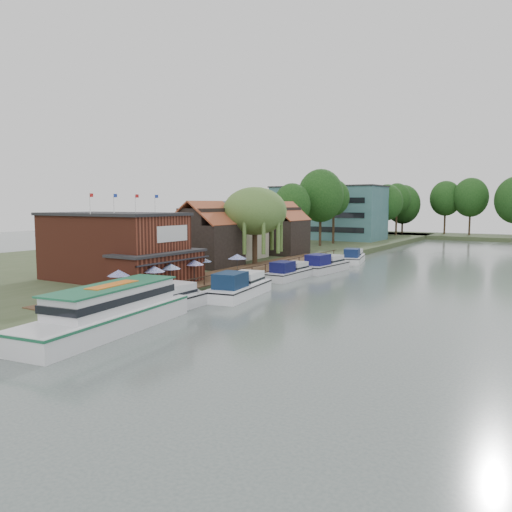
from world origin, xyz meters
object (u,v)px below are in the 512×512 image
Objects in this scene: cruiser_3 at (325,262)px; cruiser_2 at (290,269)px; cruiser_1 at (239,283)px; willow at (255,226)px; umbrella_5 at (237,264)px; umbrella_1 at (154,279)px; cruiser_0 at (160,297)px; cottage_a at (206,234)px; umbrella_2 at (171,276)px; umbrella_4 at (202,268)px; cruiser_4 at (353,255)px; umbrella_3 at (194,271)px; tour_boat at (106,309)px; cottage_c at (282,228)px; umbrella_0 at (119,283)px; hotel_block at (328,212)px; cottage_b at (230,230)px; swan at (116,330)px; pub at (126,247)px.

cruiser_2 is at bearing -93.18° from cruiser_3.
willow is at bearing 108.13° from cruiser_1.
umbrella_5 is at bearing -101.29° from cruiser_3.
willow reaches higher than umbrella_1.
cruiser_0 is 1.04× the size of cruiser_3.
cottage_a is 10.31m from umbrella_5.
umbrella_2 is 1.00× the size of umbrella_4.
umbrella_3 is at bearing -110.60° from cruiser_4.
umbrella_2 reaches higher than tour_boat.
cottage_c is 14.46m from willow.
umbrella_3 reaches higher than cruiser_3.
cruiser_3 is at bearing 85.56° from cruiser_0.
umbrella_1 is (0.80, 3.57, 0.00)m from umbrella_0.
umbrella_1 is at bearing -88.95° from umbrella_2.
hotel_block is at bearing 104.15° from umbrella_5.
cottage_c is 35.73m from umbrella_2.
cottage_b is at bearing 112.79° from umbrella_2.
cruiser_2 is at bearing -58.54° from cottage_c.
cruiser_1 is at bearing -53.47° from cottage_b.
swan is at bearing -64.79° from cottage_a.
tour_boat is at bearing -65.87° from umbrella_1.
umbrella_3 is at bearing -64.07° from cottage_b.
umbrella_2 is at bearing 82.63° from umbrella_0.
umbrella_3 is at bearing 91.24° from umbrella_1.
willow is at bearing 100.86° from umbrella_3.
umbrella_1 is (7.94, -18.24, -2.96)m from cottage_a.
cruiser_1 is 0.70× the size of tour_boat.
umbrella_5 is 7.63m from cruiser_2.
cruiser_3 is (4.90, 22.03, -1.02)m from umbrella_3.
umbrella_0 is 3.66m from umbrella_1.
cottage_c is 3.58× the size of umbrella_0.
umbrella_2 is 0.23× the size of cruiser_3.
willow is 4.39× the size of umbrella_0.
cottage_a is at bearing -73.30° from cottage_b.
pub is 27.64m from cruiser_3.
umbrella_0 is 4.19m from cruiser_0.
umbrella_1 is 2.31m from umbrella_2.
cottage_a reaches higher than tour_boat.
umbrella_0 is (6.13, -6.81, -2.36)m from pub.
willow is (7.50, -5.00, 0.96)m from cottage_b.
umbrella_3 is 5.40× the size of swan.
umbrella_1 is (6.94, -37.24, -2.96)m from cottage_c.
hotel_block is at bearing 96.43° from pub.
hotel_block is 2.95× the size of cottage_a.
hotel_block is 2.65× the size of cottage_b.
hotel_block is at bearing 101.70° from umbrella_2.
tour_boat is at bearing -48.76° from pub.
umbrella_5 is (11.42, -15.15, -2.96)m from cottage_b.
cottage_c is 0.82× the size of willow.
hotel_block is 57.73× the size of swan.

